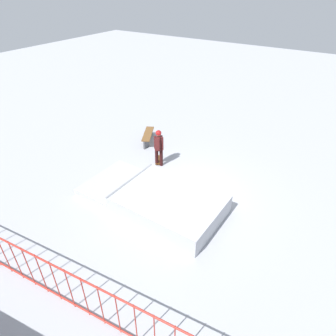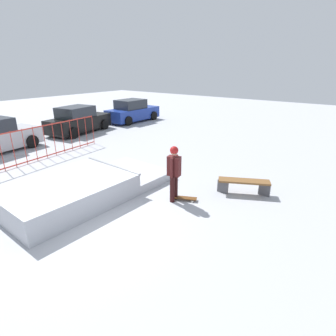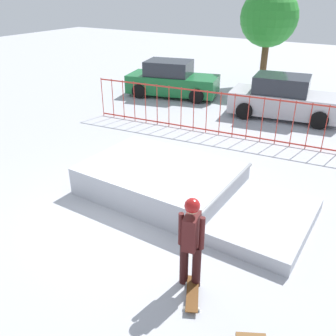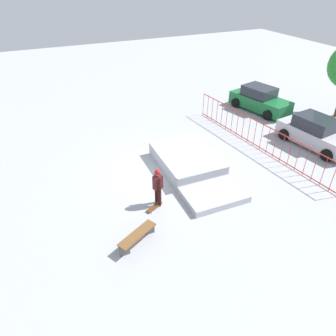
% 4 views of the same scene
% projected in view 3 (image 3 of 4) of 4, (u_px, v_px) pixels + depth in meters
% --- Properties ---
extents(ground_plane, '(60.00, 60.00, 0.00)m').
position_uv_depth(ground_plane, '(129.00, 212.00, 8.31)').
color(ground_plane, '#A8AAB2').
extents(skate_ramp, '(5.47, 2.76, 0.74)m').
position_uv_depth(skate_ramp, '(177.00, 186.00, 8.78)').
color(skate_ramp, '#B0B3BB').
rests_on(skate_ramp, ground).
extents(skater, '(0.43, 0.42, 1.73)m').
position_uv_depth(skater, '(191.00, 237.00, 5.88)').
color(skater, black).
rests_on(skater, ground).
extents(skateboard, '(0.53, 0.81, 0.09)m').
position_uv_depth(skateboard, '(192.00, 293.00, 6.02)').
color(skateboard, '#593314').
rests_on(skateboard, ground).
extents(perimeter_fence, '(10.02, 1.04, 1.50)m').
position_uv_depth(perimeter_fence, '(227.00, 114.00, 12.20)').
color(perimeter_fence, '#B22D23').
rests_on(perimeter_fence, ground).
extents(parked_car_green, '(4.38, 2.63, 1.60)m').
position_uv_depth(parked_car_green, '(172.00, 80.00, 16.74)').
color(parked_car_green, '#196B33').
rests_on(parked_car_green, ground).
extents(parked_car_silver, '(4.29, 2.36, 1.60)m').
position_uv_depth(parked_car_silver, '(284.00, 99.00, 14.01)').
color(parked_car_silver, '#B7B7BC').
rests_on(parked_car_silver, ground).
extents(distant_tree, '(2.74, 2.74, 4.64)m').
position_uv_depth(distant_tree, '(269.00, 18.00, 17.31)').
color(distant_tree, brown).
rests_on(distant_tree, ground).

